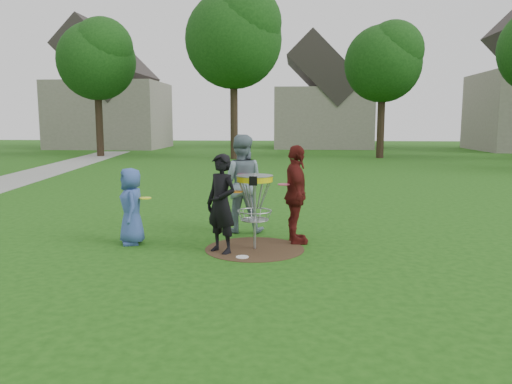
# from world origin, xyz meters

# --- Properties ---
(ground) EXTENTS (100.00, 100.00, 0.00)m
(ground) POSITION_xyz_m (0.00, 0.00, 0.00)
(ground) COLOR #19470F
(ground) RESTS_ON ground
(dirt_patch) EXTENTS (1.80, 1.80, 0.01)m
(dirt_patch) POSITION_xyz_m (0.00, 0.00, 0.00)
(dirt_patch) COLOR #47331E
(dirt_patch) RESTS_ON ground
(player_blue) EXTENTS (0.70, 0.83, 1.44)m
(player_blue) POSITION_xyz_m (-2.33, 0.20, 0.72)
(player_blue) COLOR #375299
(player_blue) RESTS_ON ground
(player_black) EXTENTS (0.76, 0.71, 1.74)m
(player_black) POSITION_xyz_m (-0.56, -0.28, 0.87)
(player_black) COLOR black
(player_black) RESTS_ON ground
(player_grey) EXTENTS (0.99, 0.77, 2.03)m
(player_grey) POSITION_xyz_m (-0.41, 1.42, 1.01)
(player_grey) COLOR gray
(player_grey) RESTS_ON ground
(player_maroon) EXTENTS (0.59, 1.14, 1.86)m
(player_maroon) POSITION_xyz_m (0.74, 0.53, 0.93)
(player_maroon) COLOR #581714
(player_maroon) RESTS_ON ground
(disc_on_grass) EXTENTS (0.22, 0.22, 0.02)m
(disc_on_grass) POSITION_xyz_m (-0.16, -0.60, 0.01)
(disc_on_grass) COLOR white
(disc_on_grass) RESTS_ON ground
(disc_golf_basket) EXTENTS (0.66, 0.67, 1.38)m
(disc_golf_basket) POSITION_xyz_m (0.00, -0.00, 1.02)
(disc_golf_basket) COLOR #9EA0A5
(disc_golf_basket) RESTS_ON ground
(held_discs) EXTENTS (2.78, 1.52, 0.38)m
(held_discs) POSITION_xyz_m (-0.55, 0.38, 1.08)
(held_discs) COLOR #F3F61B
(held_discs) RESTS_ON ground
(tree_row) EXTENTS (51.20, 17.42, 9.90)m
(tree_row) POSITION_xyz_m (0.44, 20.67, 6.21)
(tree_row) COLOR #38281C
(tree_row) RESTS_ON ground
(house_row) EXTENTS (44.50, 10.65, 11.62)m
(house_row) POSITION_xyz_m (4.78, 33.07, 4.14)
(house_row) COLOR gray
(house_row) RESTS_ON ground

